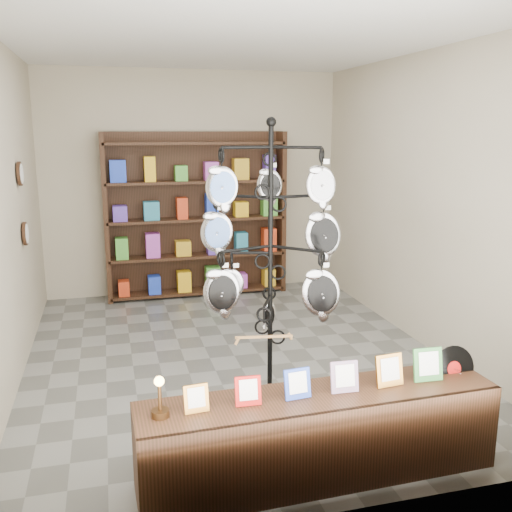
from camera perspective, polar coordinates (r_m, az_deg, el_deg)
The scene contains 6 objects.
ground at distance 5.82m, azimuth -2.18°, elevation -9.94°, with size 5.00×5.00×0.00m, color slate.
room_envelope at distance 5.39m, azimuth -2.35°, elevation 8.54°, with size 5.00×5.00×5.00m.
display_tree at distance 4.41m, azimuth 1.45°, elevation 0.94°, with size 1.22×1.18×2.32m.
front_shelf at distance 3.89m, azimuth 6.39°, elevation -17.38°, with size 2.36×0.54×0.83m.
back_shelving at distance 7.73m, azimuth -5.97°, elevation 3.58°, with size 2.42×0.36×2.20m.
wall_clocks at distance 6.15m, azimuth -22.31°, elevation 4.83°, with size 0.03×0.24×0.84m.
Camera 1 is at (-1.16, -5.25, 2.23)m, focal length 40.00 mm.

